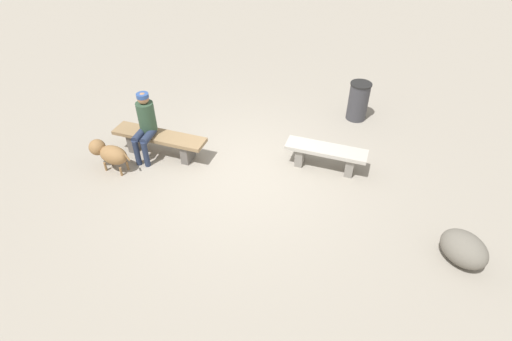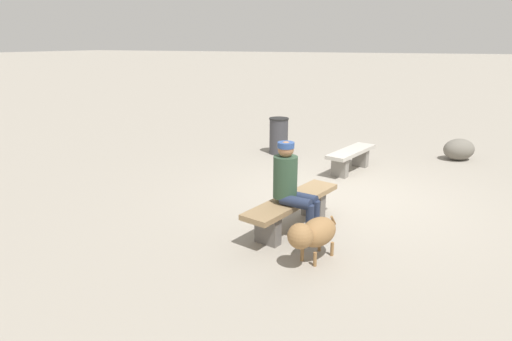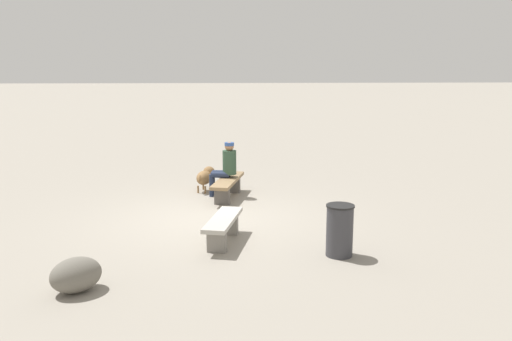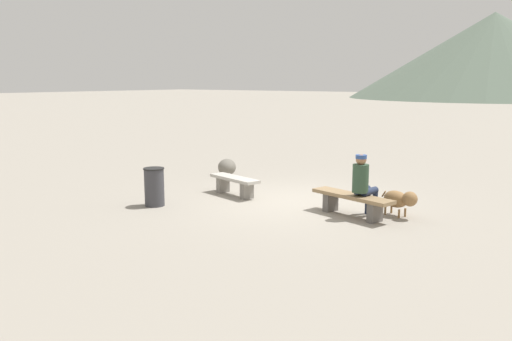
{
  "view_description": "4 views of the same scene",
  "coord_description": "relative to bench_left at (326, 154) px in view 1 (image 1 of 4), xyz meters",
  "views": [
    {
      "loc": [
        -0.81,
        5.89,
        4.8
      ],
      "look_at": [
        -0.31,
        0.41,
        0.38
      ],
      "focal_mm": 28.05,
      "sensor_mm": 36.0,
      "label": 1
    },
    {
      "loc": [
        7.16,
        1.43,
        2.61
      ],
      "look_at": [
        1.27,
        -1.18,
        0.68
      ],
      "focal_mm": 30.3,
      "sensor_mm": 36.0,
      "label": 2
    },
    {
      "loc": [
        -10.41,
        -0.21,
        3.06
      ],
      "look_at": [
        0.93,
        -1.06,
        0.81
      ],
      "focal_mm": 36.18,
      "sensor_mm": 36.0,
      "label": 3
    },
    {
      "loc": [
        6.35,
        -10.29,
        2.82
      ],
      "look_at": [
        -0.5,
        -0.85,
        0.81
      ],
      "focal_mm": 37.0,
      "sensor_mm": 36.0,
      "label": 4
    }
  ],
  "objects": [
    {
      "name": "bench_left",
      "position": [
        0.0,
        0.0,
        0.0
      ],
      "size": [
        1.58,
        0.76,
        0.46
      ],
      "rotation": [
        0.0,
        0.0,
        -0.24
      ],
      "color": "gray",
      "rests_on": "ground"
    },
    {
      "name": "seated_person",
      "position": [
        3.45,
        -0.11,
        0.45
      ],
      "size": [
        0.4,
        0.66,
        1.33
      ],
      "rotation": [
        0.0,
        0.0,
        -0.16
      ],
      "color": "#2D4733",
      "rests_on": "ground"
    },
    {
      "name": "dog",
      "position": [
        4.06,
        0.4,
        0.05
      ],
      "size": [
        0.87,
        0.53,
        0.58
      ],
      "rotation": [
        0.0,
        0.0,
        5.95
      ],
      "color": "olive",
      "rests_on": "ground"
    },
    {
      "name": "bench_right",
      "position": [
        3.24,
        -0.15,
        0.01
      ],
      "size": [
        1.94,
        0.87,
        0.47
      ],
      "rotation": [
        0.0,
        0.0,
        -0.24
      ],
      "color": "#605B56",
      "rests_on": "ground"
    },
    {
      "name": "trash_bin",
      "position": [
        -0.8,
        -1.92,
        0.11
      ],
      "size": [
        0.47,
        0.47,
        0.87
      ],
      "color": "#38383D",
      "rests_on": "ground"
    },
    {
      "name": "boulder",
      "position": [
        -1.93,
        2.07,
        -0.08
      ],
      "size": [
        0.86,
        0.9,
        0.49
      ],
      "primitive_type": "ellipsoid",
      "rotation": [
        0.0,
        0.0,
        5.34
      ],
      "color": "#6B665B",
      "rests_on": "ground"
    },
    {
      "name": "ground",
      "position": [
        1.57,
        0.28,
        -0.35
      ],
      "size": [
        210.0,
        210.0,
        0.06
      ],
      "primitive_type": "cube",
      "color": "gray"
    }
  ]
}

